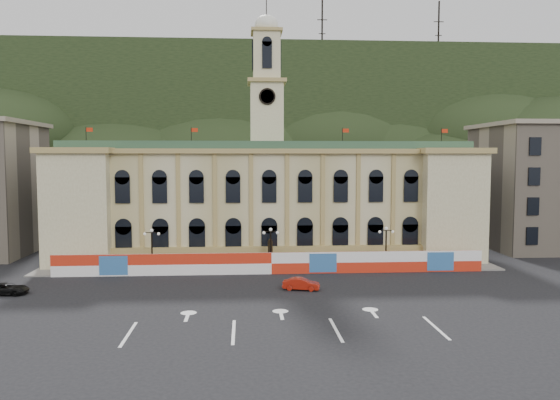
{
  "coord_description": "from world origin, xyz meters",
  "views": [
    {
      "loc": [
        -3.12,
        -47.39,
        13.4
      ],
      "look_at": [
        1.19,
        18.0,
        8.39
      ],
      "focal_mm": 35.0,
      "sensor_mm": 36.0,
      "label": 1
    }
  ],
  "objects": [
    {
      "name": "hill_ridge",
      "position": [
        0.03,
        121.99,
        19.48
      ],
      "size": [
        230.0,
        80.0,
        64.0
      ],
      "color": "black",
      "rests_on": "ground"
    },
    {
      "name": "lane_markings",
      "position": [
        0.0,
        -5.0,
        0.0
      ],
      "size": [
        26.0,
        10.0,
        0.02
      ],
      "primitive_type": null,
      "color": "white",
      "rests_on": "ground"
    },
    {
      "name": "red_sedan",
      "position": [
        2.64,
        7.12,
        0.62
      ],
      "size": [
        2.92,
        4.32,
        1.24
      ],
      "primitive_type": "imported",
      "rotation": [
        0.0,
        0.0,
        1.35
      ],
      "color": "#9E180B",
      "rests_on": "ground"
    },
    {
      "name": "lamp_center",
      "position": [
        0.0,
        17.0,
        3.07
      ],
      "size": [
        1.96,
        0.44,
        5.15
      ],
      "color": "black",
      "rests_on": "ground"
    },
    {
      "name": "lamp_left",
      "position": [
        -14.0,
        17.0,
        3.07
      ],
      "size": [
        1.96,
        0.44,
        5.15
      ],
      "color": "black",
      "rests_on": "ground"
    },
    {
      "name": "side_building_right",
      "position": [
        43.0,
        30.93,
        9.33
      ],
      "size": [
        21.0,
        17.0,
        18.6
      ],
      "color": "tan",
      "rests_on": "ground"
    },
    {
      "name": "black_suv",
      "position": [
        -26.5,
        7.1,
        0.57
      ],
      "size": [
        2.25,
        4.29,
        1.15
      ],
      "primitive_type": "imported",
      "rotation": [
        0.0,
        0.0,
        1.53
      ],
      "color": "black",
      "rests_on": "ground"
    },
    {
      "name": "statue",
      "position": [
        0.0,
        18.0,
        1.19
      ],
      "size": [
        1.4,
        1.4,
        3.72
      ],
      "color": "#595651",
      "rests_on": "ground"
    },
    {
      "name": "city_hall",
      "position": [
        0.0,
        27.63,
        7.85
      ],
      "size": [
        56.2,
        17.6,
        37.1
      ],
      "color": "beige",
      "rests_on": "ground"
    },
    {
      "name": "lamp_right",
      "position": [
        14.0,
        17.0,
        3.07
      ],
      "size": [
        1.96,
        0.44,
        5.15
      ],
      "color": "black",
      "rests_on": "ground"
    },
    {
      "name": "hoarding_fence",
      "position": [
        0.06,
        15.07,
        1.25
      ],
      "size": [
        50.0,
        0.44,
        2.5
      ],
      "color": "red",
      "rests_on": "ground"
    },
    {
      "name": "pavement",
      "position": [
        0.0,
        17.75,
        0.08
      ],
      "size": [
        56.0,
        5.5,
        0.16
      ],
      "primitive_type": "cube",
      "color": "slate",
      "rests_on": "ground"
    },
    {
      "name": "ground",
      "position": [
        0.0,
        0.0,
        0.0
      ],
      "size": [
        260.0,
        260.0,
        0.0
      ],
      "primitive_type": "plane",
      "color": "black",
      "rests_on": "ground"
    }
  ]
}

